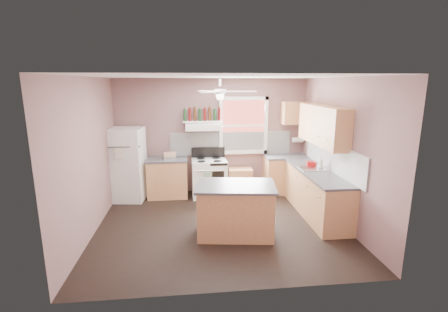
{
  "coord_description": "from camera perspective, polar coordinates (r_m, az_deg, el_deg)",
  "views": [
    {
      "loc": [
        -0.55,
        -5.61,
        2.6
      ],
      "look_at": [
        0.1,
        0.3,
        1.25
      ],
      "focal_mm": 26.0,
      "sensor_mm": 36.0,
      "label": 1
    }
  ],
  "objects": [
    {
      "name": "base_cabinet_right",
      "position": [
        6.77,
        15.86,
        -6.4
      ],
      "size": [
        0.6,
        2.2,
        0.86
      ],
      "primitive_type": "cube",
      "color": "#AE7348",
      "rests_on": "floor"
    },
    {
      "name": "toaster",
      "position": [
        7.48,
        -9.64,
        0.19
      ],
      "size": [
        0.31,
        0.23,
        0.18
      ],
      "primitive_type": "cube",
      "rotation": [
        0.0,
        0.0,
        0.3
      ],
      "color": "silver",
      "rests_on": "counter_left"
    },
    {
      "name": "counter_right",
      "position": [
        6.64,
        16.01,
        -2.73
      ],
      "size": [
        0.62,
        2.22,
        0.04
      ],
      "primitive_type": "cube",
      "color": "#404042",
      "rests_on": "base_cabinet_right"
    },
    {
      "name": "counter_left",
      "position": [
        7.53,
        -9.99,
        -0.61
      ],
      "size": [
        0.92,
        0.62,
        0.04
      ],
      "primitive_type": "cube",
      "color": "#404042",
      "rests_on": "base_cabinet_left"
    },
    {
      "name": "counter_corner",
      "position": [
        7.85,
        10.92,
        -0.09
      ],
      "size": [
        1.02,
        0.62,
        0.04
      ],
      "primitive_type": "cube",
      "color": "#404042",
      "rests_on": "base_cabinet_corner"
    },
    {
      "name": "cart",
      "position": [
        7.81,
        2.9,
        -4.52
      ],
      "size": [
        0.58,
        0.41,
        0.56
      ],
      "primitive_type": "cube",
      "rotation": [
        0.0,
        0.0,
        -0.07
      ],
      "color": "#AE7348",
      "rests_on": "floor"
    },
    {
      "name": "wall_left",
      "position": [
        6.0,
        -22.83,
        -0.25
      ],
      "size": [
        0.05,
        4.0,
        2.7
      ],
      "primitive_type": "cube",
      "color": "#775654",
      "rests_on": "ground"
    },
    {
      "name": "island",
      "position": [
        5.7,
        2.04,
        -9.59
      ],
      "size": [
        1.36,
        0.96,
        0.86
      ],
      "primitive_type": "cube",
      "rotation": [
        0.0,
        0.0,
        -0.13
      ],
      "color": "#AE7348",
      "rests_on": "floor"
    },
    {
      "name": "floor",
      "position": [
        6.21,
        -0.63,
        -11.97
      ],
      "size": [
        4.5,
        4.5,
        0.0
      ],
      "primitive_type": "plane",
      "color": "black",
      "rests_on": "ground"
    },
    {
      "name": "red_caddy",
      "position": [
        6.99,
        15.13,
        -1.32
      ],
      "size": [
        0.2,
        0.15,
        0.1
      ],
      "primitive_type": "cube",
      "rotation": [
        0.0,
        0.0,
        -0.19
      ],
      "color": "#A00D0F",
      "rests_on": "counter_right"
    },
    {
      "name": "wall_right",
      "position": [
        6.4,
        20.05,
        0.75
      ],
      "size": [
        0.05,
        4.0,
        2.7
      ],
      "primitive_type": "cube",
      "color": "#775654",
      "rests_on": "ground"
    },
    {
      "name": "base_cabinet_corner",
      "position": [
        7.96,
        10.78,
        -3.25
      ],
      "size": [
        1.0,
        0.6,
        0.86
      ],
      "primitive_type": "cube",
      "color": "#AE7348",
      "rests_on": "floor"
    },
    {
      "name": "upper_cabinet_corner",
      "position": [
        7.88,
        12.36,
        7.4
      ],
      "size": [
        0.6,
        0.33,
        0.52
      ],
      "primitive_type": "cube",
      "color": "#AE7348",
      "rests_on": "wall_back"
    },
    {
      "name": "backsplash_right",
      "position": [
        6.69,
        18.51,
        -0.19
      ],
      "size": [
        0.03,
        2.6,
        0.55
      ],
      "primitive_type": "cube",
      "color": "white",
      "rests_on": "wall_right"
    },
    {
      "name": "ceiling",
      "position": [
        5.64,
        -0.7,
        13.81
      ],
      "size": [
        4.5,
        4.5,
        0.0
      ],
      "primitive_type": "plane",
      "color": "white",
      "rests_on": "ground"
    },
    {
      "name": "backsplash_back",
      "position": [
        7.79,
        1.21,
        2.25
      ],
      "size": [
        2.9,
        0.03,
        0.55
      ],
      "primitive_type": "cube",
      "color": "white",
      "rests_on": "wall_back"
    },
    {
      "name": "window_view",
      "position": [
        7.77,
        3.43,
        5.37
      ],
      "size": [
        1.0,
        0.02,
        1.2
      ],
      "primitive_type": "cube",
      "color": "maroon",
      "rests_on": "wall_back"
    },
    {
      "name": "paper_towel",
      "position": [
        8.03,
        12.89,
        2.79
      ],
      "size": [
        0.26,
        0.12,
        0.12
      ],
      "primitive_type": "cylinder",
      "rotation": [
        0.0,
        1.57,
        0.0
      ],
      "color": "white",
      "rests_on": "wall_back"
    },
    {
      "name": "base_cabinet_left",
      "position": [
        7.64,
        -9.86,
        -3.9
      ],
      "size": [
        0.9,
        0.6,
        0.86
      ],
      "primitive_type": "cube",
      "color": "#AE7348",
      "rests_on": "floor"
    },
    {
      "name": "stove",
      "position": [
        7.56,
        -2.61,
        -3.9
      ],
      "size": [
        0.8,
        0.65,
        0.86
      ],
      "primitive_type": "cube",
      "rotation": [
        0.0,
        0.0,
        0.02
      ],
      "color": "white",
      "rests_on": "floor"
    },
    {
      "name": "ceiling_fan_hub",
      "position": [
        5.64,
        -0.69,
        11.27
      ],
      "size": [
        0.2,
        0.2,
        0.08
      ],
      "primitive_type": "cylinder",
      "color": "white",
      "rests_on": "ceiling"
    },
    {
      "name": "refrigerator",
      "position": [
        7.54,
        -16.53,
        -1.44
      ],
      "size": [
        0.77,
        0.75,
        1.63
      ],
      "primitive_type": "cube",
      "rotation": [
        0.0,
        0.0,
        -0.13
      ],
      "color": "white",
      "rests_on": "floor"
    },
    {
      "name": "sink",
      "position": [
        6.81,
        15.39,
        -2.17
      ],
      "size": [
        0.55,
        0.45,
        0.03
      ],
      "primitive_type": "cube",
      "color": "silver",
      "rests_on": "counter_right"
    },
    {
      "name": "upper_cabinet_right",
      "position": [
        6.7,
        16.96,
        5.21
      ],
      "size": [
        0.33,
        1.8,
        0.76
      ],
      "primitive_type": "cube",
      "color": "#AE7348",
      "rests_on": "wall_right"
    },
    {
      "name": "range_hood",
      "position": [
        7.43,
        -3.76,
        5.19
      ],
      "size": [
        0.78,
        0.5,
        0.14
      ],
      "primitive_type": "cube",
      "color": "white",
      "rests_on": "wall_back"
    },
    {
      "name": "window_frame",
      "position": [
        7.74,
        3.47,
        5.35
      ],
      "size": [
        1.16,
        0.07,
        1.36
      ],
      "primitive_type": "cube",
      "color": "white",
      "rests_on": "wall_back"
    },
    {
      "name": "wall_back",
      "position": [
        7.76,
        -2.13,
        3.51
      ],
      "size": [
        4.5,
        0.05,
        2.7
      ],
      "primitive_type": "cube",
      "color": "#775654",
      "rests_on": "ground"
    },
    {
      "name": "island_top",
      "position": [
        5.55,
        2.08,
        -5.28
      ],
      "size": [
        1.45,
        1.05,
        0.04
      ],
      "primitive_type": "cube",
      "rotation": [
        0.0,
        0.0,
        -0.13
      ],
      "color": "#404042",
      "rests_on": "island"
    },
    {
      "name": "bottle_shelf",
      "position": [
        7.54,
        -3.82,
        6.06
      ],
      "size": [
        0.9,
        0.26,
        0.03
      ],
      "primitive_type": "cube",
      "color": "white",
      "rests_on": "range_hood"
    },
    {
      "name": "soap_bottle",
      "position": [
        6.81,
        16.64,
        -1.05
      ],
      "size": [
        0.12,
        0.12,
        0.27
      ],
      "primitive_type": "imported",
      "rotation": [
        0.0,
        0.0,
        4.94
      ],
      "color": "silver",
      "rests_on": "counter_right"
    },
    {
      "name": "wine_bottles",
      "position": [
        7.52,
        -3.82,
        7.27
      ],
      "size": [
        0.86,
        0.06,
        0.31
      ],
      "color": "#143819",
      "rests_on": "bottle_shelf"
    },
    {
      "name": "faucet",
      "position": [
        6.86,
        16.67,
        -1.51
      ],
      "size": [
        0.03,
        0.03,
        0.14
      ],
      "primitive_type": "cylinder",
      "color": "silver",
      "rests_on": "sink"
    }
  ]
}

